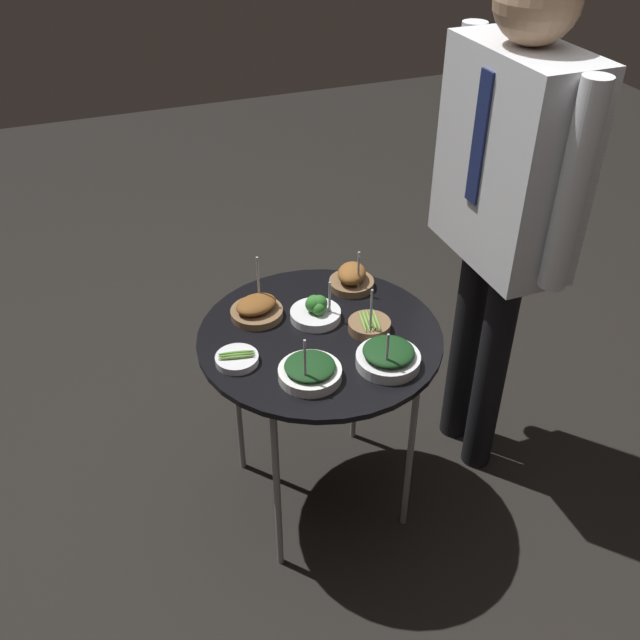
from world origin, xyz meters
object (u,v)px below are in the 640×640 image
(bowl_roast_back_right, at_px, (257,309))
(serving_cart, at_px, (320,346))
(bowl_asparagus_front_right, at_px, (369,325))
(waiter_figure, at_px, (507,184))
(bowl_asparagus_far_rim, at_px, (237,359))
(bowl_spinach_front_left, at_px, (310,371))
(bowl_broccoli_mid_left, at_px, (316,310))
(bowl_spinach_mid_right, at_px, (388,357))
(bowl_roast_back_left, at_px, (352,278))

(bowl_roast_back_right, bearing_deg, serving_cart, 43.68)
(bowl_asparagus_front_right, distance_m, waiter_figure, 0.56)
(bowl_roast_back_right, distance_m, bowl_asparagus_far_rim, 0.22)
(bowl_roast_back_right, xyz_separation_m, bowl_asparagus_far_rim, (0.19, -0.11, -0.01))
(bowl_spinach_front_left, height_order, bowl_broccoli_mid_left, bowl_spinach_front_left)
(bowl_asparagus_far_rim, xyz_separation_m, bowl_broccoli_mid_left, (-0.11, 0.27, 0.02))
(bowl_spinach_mid_right, bearing_deg, bowl_roast_back_left, 171.57)
(bowl_broccoli_mid_left, bearing_deg, bowl_roast_back_right, -114.93)
(bowl_asparagus_far_rim, bearing_deg, bowl_roast_back_left, 118.13)
(bowl_spinach_front_left, bearing_deg, bowl_roast_back_right, -171.16)
(bowl_roast_back_left, bearing_deg, bowl_roast_back_right, -82.11)
(serving_cart, xyz_separation_m, bowl_spinach_front_left, (0.17, -0.09, 0.07))
(serving_cart, relative_size, bowl_asparagus_front_right, 4.37)
(bowl_asparagus_far_rim, distance_m, bowl_roast_back_left, 0.50)
(bowl_roast_back_left, height_order, bowl_spinach_mid_right, bowl_roast_back_left)
(serving_cart, height_order, bowl_spinach_front_left, bowl_spinach_front_left)
(bowl_spinach_mid_right, distance_m, waiter_figure, 0.61)
(bowl_asparagus_far_rim, distance_m, waiter_figure, 0.91)
(bowl_asparagus_far_rim, bearing_deg, waiter_figure, 94.64)
(bowl_spinach_front_left, xyz_separation_m, bowl_roast_back_left, (-0.37, 0.27, 0.01))
(bowl_asparagus_far_rim, height_order, bowl_asparagus_front_right, bowl_asparagus_front_right)
(bowl_roast_back_left, bearing_deg, bowl_spinach_mid_right, -8.43)
(bowl_spinach_front_left, bearing_deg, waiter_figure, 106.51)
(bowl_roast_back_left, bearing_deg, bowl_asparagus_front_right, -10.14)
(bowl_asparagus_front_right, relative_size, waiter_figure, 0.10)
(bowl_roast_back_left, relative_size, waiter_figure, 0.09)
(bowl_asparagus_front_right, height_order, waiter_figure, waiter_figure)
(bowl_spinach_front_left, xyz_separation_m, bowl_roast_back_right, (-0.32, -0.05, 0.00))
(serving_cart, height_order, bowl_asparagus_front_right, bowl_asparagus_front_right)
(bowl_roast_back_right, bearing_deg, bowl_asparagus_front_right, 57.14)
(bowl_roast_back_left, bearing_deg, bowl_spinach_front_left, -36.85)
(bowl_roast_back_left, bearing_deg, serving_cart, -42.78)
(bowl_spinach_front_left, relative_size, bowl_spinach_mid_right, 0.97)
(bowl_asparagus_far_rim, xyz_separation_m, bowl_roast_back_left, (-0.23, 0.44, 0.02))
(bowl_spinach_mid_right, bearing_deg, bowl_asparagus_far_rim, -112.31)
(bowl_asparagus_far_rim, bearing_deg, bowl_spinach_mid_right, 67.69)
(serving_cart, bearing_deg, bowl_spinach_mid_right, 32.28)
(bowl_roast_back_right, xyz_separation_m, waiter_figure, (0.12, 0.73, 0.33))
(bowl_roast_back_right, bearing_deg, bowl_spinach_mid_right, 37.69)
(bowl_asparagus_front_right, xyz_separation_m, bowl_broccoli_mid_left, (-0.11, -0.12, 0.01))
(serving_cart, distance_m, bowl_roast_back_left, 0.28)
(bowl_asparagus_far_rim, xyz_separation_m, bowl_asparagus_front_right, (-0.01, 0.40, 0.01))
(bowl_broccoli_mid_left, bearing_deg, bowl_asparagus_far_rim, -67.16)
(bowl_spinach_front_left, bearing_deg, bowl_roast_back_left, 143.15)
(serving_cart, relative_size, bowl_spinach_front_left, 4.17)
(bowl_asparagus_front_right, distance_m, bowl_roast_back_left, 0.23)
(bowl_roast_back_right, bearing_deg, bowl_roast_back_left, 97.89)
(bowl_asparagus_far_rim, xyz_separation_m, bowl_spinach_mid_right, (0.16, 0.38, 0.02))
(bowl_broccoli_mid_left, xyz_separation_m, bowl_spinach_mid_right, (0.27, 0.11, -0.00))
(waiter_figure, bearing_deg, bowl_asparagus_far_rim, -85.36)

